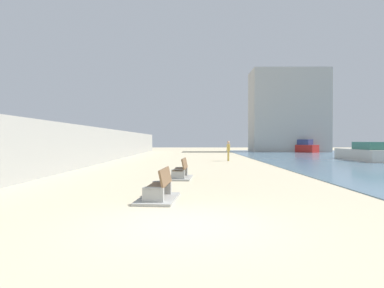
{
  "coord_description": "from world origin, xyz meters",
  "views": [
    {
      "loc": [
        0.22,
        -7.02,
        1.83
      ],
      "look_at": [
        0.1,
        14.41,
        1.59
      ],
      "focal_mm": 30.42,
      "sensor_mm": 36.0,
      "label": 1
    }
  ],
  "objects": [
    {
      "name": "bench_near",
      "position": [
        -0.85,
        2.9,
        0.23
      ],
      "size": [
        1.27,
        2.18,
        0.98
      ],
      "color": "#9E9E99",
      "rests_on": "ground"
    },
    {
      "name": "ground_plane",
      "position": [
        0.0,
        18.0,
        0.0
      ],
      "size": [
        120.0,
        120.0,
        0.0
      ],
      "primitive_type": "plane",
      "color": "beige"
    },
    {
      "name": "harbor_building",
      "position": [
        15.55,
        46.0,
        6.58
      ],
      "size": [
        12.0,
        6.0,
        13.17
      ],
      "primitive_type": "cube",
      "color": "#ADAAA3",
      "rests_on": "ground"
    },
    {
      "name": "boat_far_left",
      "position": [
        16.44,
        43.51,
        0.78
      ],
      "size": [
        5.12,
        6.45,
        1.95
      ],
      "color": "red",
      "rests_on": "water_bay"
    },
    {
      "name": "seawall",
      "position": [
        -7.5,
        18.0,
        1.42
      ],
      "size": [
        0.8,
        64.0,
        2.83
      ],
      "primitive_type": "cube",
      "color": "#9E9E99",
      "rests_on": "ground"
    },
    {
      "name": "boat_outer",
      "position": [
        15.53,
        22.43,
        0.68
      ],
      "size": [
        2.35,
        7.99,
        1.66
      ],
      "color": "beige",
      "rests_on": "water_bay"
    },
    {
      "name": "person_walking",
      "position": [
        3.3,
        21.88,
        1.05
      ],
      "size": [
        0.28,
        0.5,
        1.79
      ],
      "color": "gold",
      "rests_on": "ground"
    },
    {
      "name": "bench_far",
      "position": [
        -0.42,
        8.51,
        0.23
      ],
      "size": [
        1.26,
        2.18,
        0.98
      ],
      "color": "#9E9E99",
      "rests_on": "ground"
    }
  ]
}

